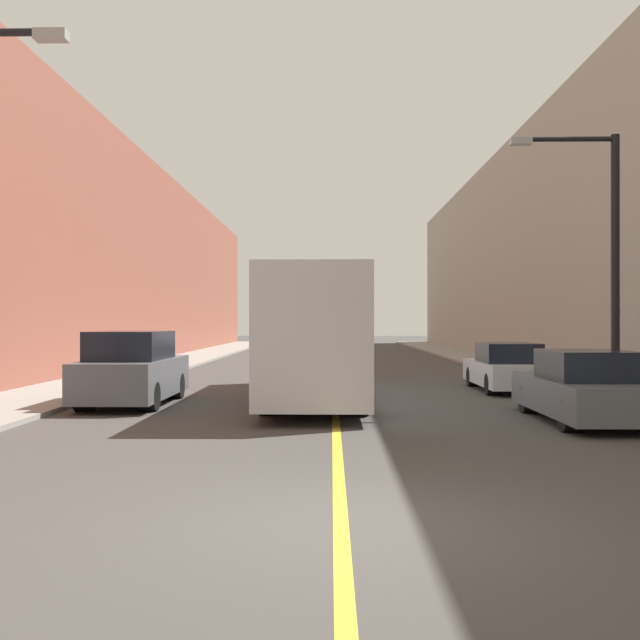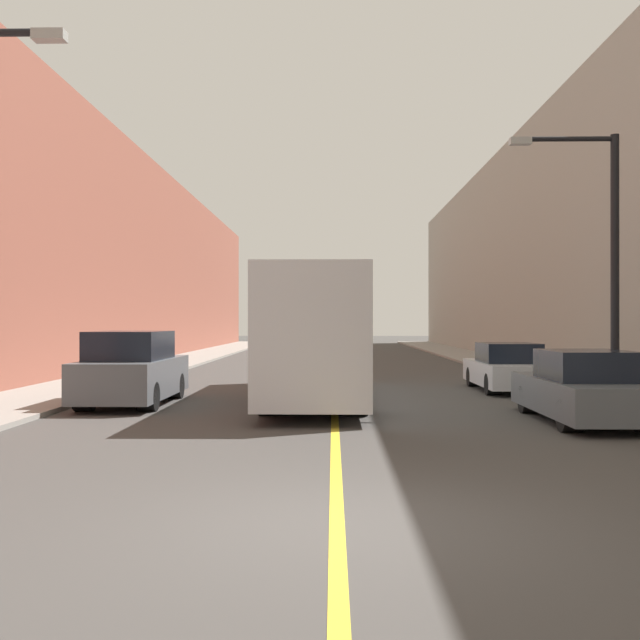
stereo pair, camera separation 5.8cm
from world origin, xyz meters
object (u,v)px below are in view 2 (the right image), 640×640
(bus, at_px, (317,334))
(street_lamp_right, at_px, (604,248))
(car_right_mid, at_px, (507,369))
(parked_suv_left, at_px, (132,371))
(car_right_near, at_px, (583,390))

(bus, bearing_deg, street_lamp_right, -18.12)
(bus, xyz_separation_m, car_right_mid, (5.65, 2.49, -1.10))
(car_right_mid, bearing_deg, parked_suv_left, -159.06)
(car_right_mid, xyz_separation_m, street_lamp_right, (1.19, -4.73, 3.16))
(bus, relative_size, street_lamp_right, 1.75)
(parked_suv_left, xyz_separation_m, car_right_mid, (10.23, 3.91, -0.20))
(bus, xyz_separation_m, car_right_near, (5.60, -4.51, -1.08))
(parked_suv_left, relative_size, car_right_near, 0.99)
(bus, distance_m, street_lamp_right, 7.49)
(car_right_near, xyz_separation_m, car_right_mid, (0.05, 7.01, -0.02))
(parked_suv_left, distance_m, street_lamp_right, 11.83)
(bus, relative_size, car_right_near, 2.37)
(bus, bearing_deg, car_right_mid, 23.80)
(parked_suv_left, bearing_deg, car_right_mid, 20.94)
(bus, bearing_deg, car_right_near, -38.88)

